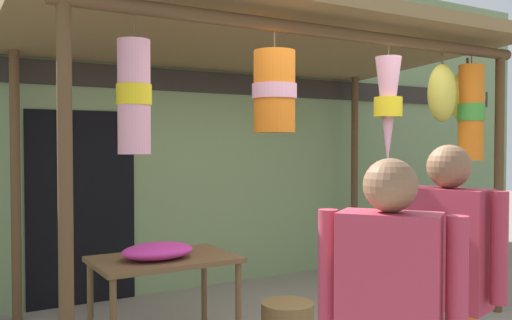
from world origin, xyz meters
TOP-DOWN VIEW (x-y plane):
  - shop_facade at (-0.01, 2.50)m, footprint 11.22×0.29m
  - market_stall_canopy at (0.13, 0.90)m, footprint 4.62×2.64m
  - display_table at (-1.12, 0.68)m, footprint 1.10×0.73m
  - flower_heap_on_table at (-1.18, 0.63)m, footprint 0.57×0.40m
  - folding_chair at (1.42, 0.39)m, footprint 0.55×0.55m
  - wicker_basket_by_table at (-0.09, 0.46)m, footprint 0.46×0.46m
  - shopper_by_bananas at (-0.43, -1.52)m, footprint 0.33×0.57m

SIDE VIEW (x-z plane):
  - wicker_basket_by_table at x=-0.09m, z-range 0.00..0.30m
  - folding_chair at x=1.42m, z-range 0.08..0.92m
  - display_table at x=-1.12m, z-range 0.29..1.05m
  - flower_heap_on_table at x=-1.18m, z-range 0.76..0.89m
  - shopper_by_bananas at x=-0.43m, z-range 0.15..1.81m
  - shop_facade at x=-0.01m, z-range 0.00..3.82m
  - market_stall_canopy at x=0.13m, z-range 1.09..3.89m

